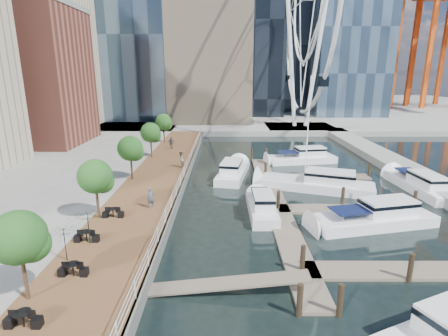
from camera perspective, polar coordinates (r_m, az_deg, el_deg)
ground at (r=24.03m, az=4.33°, el=-14.05°), size 520.00×520.00×0.00m
boardwalk at (r=38.32m, az=-10.83°, el=-2.09°), size 6.00×60.00×1.00m
seawall at (r=37.86m, az=-6.36°, el=-2.12°), size 0.25×60.00×1.00m
land_far at (r=123.42m, az=0.98°, el=10.03°), size 200.00×114.00×1.00m
breakwater at (r=47.64m, az=27.26°, el=-0.13°), size 4.00×60.00×1.00m
pier at (r=75.41m, az=12.26°, el=6.34°), size 14.00×12.00×1.00m
railing at (r=37.58m, az=-6.56°, el=-0.63°), size 0.10×60.00×1.05m
floating_docks at (r=34.26m, az=16.60°, el=-4.59°), size 16.00×34.00×2.60m
port_cranes at (r=135.89m, az=32.35°, el=16.49°), size 40.00×52.00×38.00m
street_trees at (r=36.98m, az=-15.06°, el=3.09°), size 2.60×42.60×4.60m
cafe_tables at (r=23.25m, az=-22.39°, el=-12.50°), size 2.50×13.70×0.74m
yacht_foreground at (r=30.55m, az=23.17°, el=-8.66°), size 11.09×5.13×2.15m
pedestrian_near at (r=29.29m, az=-11.90°, el=-4.81°), size 0.70×0.52×1.73m
pedestrian_mid at (r=41.22m, az=-7.08°, el=1.42°), size 1.02×1.14×1.94m
pedestrian_far at (r=51.82m, az=-8.60°, el=4.08°), size 1.01×0.44×1.71m
moored_yachts at (r=36.87m, az=15.00°, el=-3.86°), size 23.03×39.11×11.50m
cafe_seating at (r=20.92m, az=-26.09°, el=-13.97°), size 3.51×14.23×2.20m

